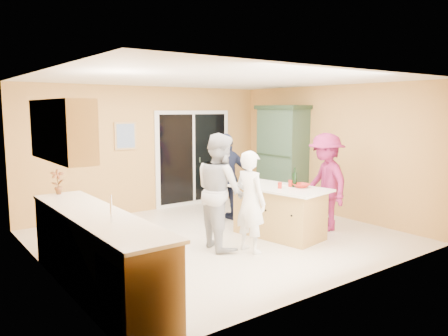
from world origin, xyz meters
TOP-DOWN VIEW (x-y plane):
  - floor at (0.00, 0.00)m, footprint 5.50×5.50m
  - ceiling at (0.00, 0.00)m, footprint 5.50×5.00m
  - wall_back at (0.00, 2.50)m, footprint 5.50×0.10m
  - wall_front at (0.00, -2.50)m, footprint 5.50×0.10m
  - wall_left at (-2.75, 0.00)m, footprint 0.10×5.00m
  - wall_right at (2.75, 0.00)m, footprint 0.10×5.00m
  - left_cabinet_run at (-2.45, -1.05)m, footprint 0.65×3.05m
  - upper_cabinets at (-2.58, -0.20)m, footprint 0.35×1.60m
  - sliding_door at (1.05, 2.46)m, footprint 1.90×0.07m
  - framed_picture at (-0.55, 2.48)m, footprint 0.46×0.04m
  - kitchen_island at (0.85, -0.52)m, footprint 1.13×1.73m
  - green_hutch at (2.49, 1.11)m, footprint 0.64×1.21m
  - woman_white at (-0.07, -0.85)m, footprint 0.42×0.59m
  - woman_grey at (-0.30, -0.41)m, footprint 0.81×0.97m
  - woman_navy at (0.78, 0.85)m, footprint 1.02×0.51m
  - woman_magenta at (1.78, -0.72)m, footprint 0.96×1.25m
  - serving_bowl at (1.09, -0.78)m, footprint 0.28×0.28m
  - tulip_vase at (-2.45, 0.52)m, footprint 0.22×0.18m
  - tumbler_near at (1.01, -0.61)m, footprint 0.08×0.08m
  - tumbler_far at (0.75, -0.62)m, footprint 0.08×0.08m
  - wine_bottle at (1.04, -0.68)m, footprint 0.08×0.08m
  - white_plate at (1.10, -0.42)m, footprint 0.27×0.27m

SIDE VIEW (x-z plane):
  - floor at x=0.00m, z-range 0.00..0.00m
  - kitchen_island at x=0.85m, z-range -0.03..0.82m
  - left_cabinet_run at x=-2.45m, z-range -0.16..1.08m
  - woman_white at x=-0.07m, z-range 0.00..1.53m
  - woman_navy at x=0.78m, z-range 0.00..1.68m
  - white_plate at x=1.10m, z-range 0.84..0.86m
  - woman_magenta at x=1.78m, z-range 0.00..1.72m
  - serving_bowl at x=1.09m, z-range 0.84..0.91m
  - woman_grey at x=-0.30m, z-range 0.00..1.78m
  - tumbler_far at x=0.75m, z-range 0.84..0.95m
  - tumbler_near at x=1.01m, z-range 0.84..0.95m
  - wine_bottle at x=1.04m, z-range 0.81..1.13m
  - sliding_door at x=1.05m, z-range 0.00..2.10m
  - green_hutch at x=2.49m, z-range -0.03..2.18m
  - tulip_vase at x=-2.45m, z-range 0.94..1.30m
  - wall_back at x=0.00m, z-range 0.00..2.60m
  - wall_front at x=0.00m, z-range 0.00..2.60m
  - wall_left at x=-2.75m, z-range 0.00..2.60m
  - wall_right at x=2.75m, z-range 0.00..2.60m
  - framed_picture at x=-0.55m, z-range 1.32..1.88m
  - upper_cabinets at x=-2.58m, z-range 1.50..2.25m
  - ceiling at x=0.00m, z-range 2.55..2.65m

